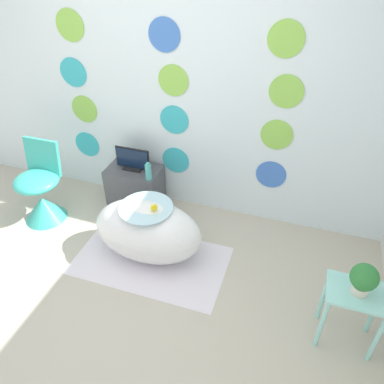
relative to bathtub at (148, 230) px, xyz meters
The scene contains 11 objects.
ground_plane 0.87m from the bathtub, 95.37° to the right, with size 12.00×12.00×0.00m, color #BCB29E.
wall_back_dotted 1.34m from the bathtub, 95.11° to the left, with size 5.20×0.05×2.60m.
rug 0.29m from the bathtub, 60.51° to the right, with size 1.34×0.77×0.01m.
bathtub is the anchor object (origin of this frame).
rubber_duck 0.32m from the bathtub, 22.78° to the right, with size 0.06×0.06×0.07m.
chair 1.23m from the bathtub, behind, with size 0.43×0.43×0.81m.
tv_cabinet 0.77m from the bathtub, 123.92° to the left, with size 0.54×0.35×0.45m.
tv 0.82m from the bathtub, 123.84° to the left, with size 0.36×0.12×0.23m.
vase 0.61m from the bathtub, 111.68° to the left, with size 0.06×0.06×0.18m.
side_table 1.71m from the bathtub, 11.76° to the right, with size 0.40×0.29×0.51m.
potted_plant_left 1.74m from the bathtub, 11.76° to the right, with size 0.18×0.18×0.23m.
Camera 1 is at (1.22, -1.39, 2.47)m, focal length 35.00 mm.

